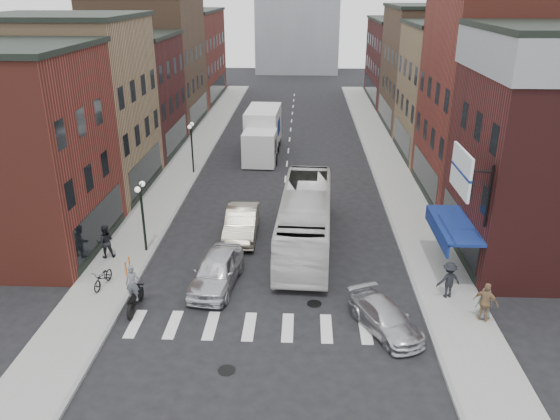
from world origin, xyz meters
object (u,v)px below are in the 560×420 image
object	(u,v)px
bike_rack	(128,266)
ped_right_b	(486,302)
sedan_left_far	(242,223)
curb_car	(386,318)
parked_bicycle	(103,278)
ped_left_solo	(105,241)
ped_right_c	(485,303)
streetlamp_near	(142,205)
transit_bus	(305,219)
motorcycle_rider	(133,290)
sedan_left_near	(216,271)
box_truck	(262,134)
billboard_sign	(463,173)
ped_right_a	(449,280)
streetlamp_far	(191,139)

from	to	relation	value
bike_rack	ped_right_b	xyz separation A→B (m)	(17.08, -3.57, 0.53)
bike_rack	sedan_left_far	bearing A→B (deg)	43.67
bike_rack	sedan_left_far	world-z (taller)	sedan_left_far
curb_car	parked_bicycle	xyz separation A→B (m)	(-13.46, 2.94, 0.00)
bike_rack	ped_left_solo	world-z (taller)	ped_left_solo
curb_car	ped_right_c	xyz separation A→B (m)	(4.48, 0.90, 0.30)
streetlamp_near	transit_bus	size ratio (longest dim) A/B	0.35
motorcycle_rider	curb_car	xyz separation A→B (m)	(11.35, -1.10, -0.46)
ped_right_c	sedan_left_near	bearing A→B (deg)	-13.29
motorcycle_rider	transit_bus	xyz separation A→B (m)	(7.84, 7.32, 0.56)
box_truck	ped_right_b	bearing A→B (deg)	-63.10
motorcycle_rider	ped_left_solo	size ratio (longest dim) A/B	1.23
ped_left_solo	ped_right_b	distance (m)	19.54
box_truck	ped_right_b	xyz separation A→B (m)	(11.74, -25.76, -0.88)
box_truck	ped_right_c	world-z (taller)	box_truck
transit_bus	sedan_left_near	xyz separation A→B (m)	(-4.41, -4.94, -0.78)
bike_rack	parked_bicycle	xyz separation A→B (m)	(-0.81, -1.34, 0.07)
billboard_sign	ped_right_a	distance (m)	5.15
ped_left_solo	bike_rack	bearing A→B (deg)	115.39
transit_bus	sedan_left_far	distance (m)	3.99
transit_bus	sedan_left_near	size ratio (longest dim) A/B	2.34
billboard_sign	ped_right_c	distance (m)	5.90
ped_left_solo	ped_right_c	distance (m)	19.53
parked_bicycle	ped_right_a	size ratio (longest dim) A/B	0.99
motorcycle_rider	billboard_sign	bearing A→B (deg)	11.51
ped_left_solo	sedan_left_far	bearing A→B (deg)	-173.41
streetlamp_far	ped_right_a	distance (m)	24.21
box_truck	bike_rack	bearing A→B (deg)	-101.14
motorcycle_rider	parked_bicycle	xyz separation A→B (m)	(-2.11, 1.84, -0.46)
bike_rack	sedan_left_near	distance (m)	4.81
box_truck	transit_bus	bearing A→B (deg)	-75.73
bike_rack	ped_right_c	bearing A→B (deg)	-11.17
box_truck	ped_left_solo	size ratio (longest dim) A/B	4.89
billboard_sign	motorcycle_rider	world-z (taller)	billboard_sign
streetlamp_near	transit_bus	bearing A→B (deg)	9.11
streetlamp_near	ped_right_a	world-z (taller)	streetlamp_near
streetlamp_far	motorcycle_rider	bearing A→B (deg)	-86.83
bike_rack	ped_left_solo	xyz separation A→B (m)	(-1.71, 1.77, 0.54)
box_truck	transit_bus	xyz separation A→B (m)	(3.79, -18.05, -0.31)
parked_bicycle	motorcycle_rider	bearing A→B (deg)	-33.39
billboard_sign	sedan_left_near	world-z (taller)	billboard_sign
ped_right_a	ped_left_solo	bearing A→B (deg)	-25.11
streetlamp_far	ped_right_c	size ratio (longest dim) A/B	2.69
box_truck	ped_left_solo	world-z (taller)	box_truck
sedan_left_far	ped_right_a	xyz separation A→B (m)	(10.60, -6.70, 0.20)
bike_rack	curb_car	world-z (taller)	curb_car
billboard_sign	transit_bus	size ratio (longest dim) A/B	0.31
box_truck	ped_right_c	size ratio (longest dim) A/B	6.00
motorcycle_rider	ped_right_b	bearing A→B (deg)	1.01
sedan_left_far	parked_bicycle	xyz separation A→B (m)	(-6.16, -6.45, -0.24)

